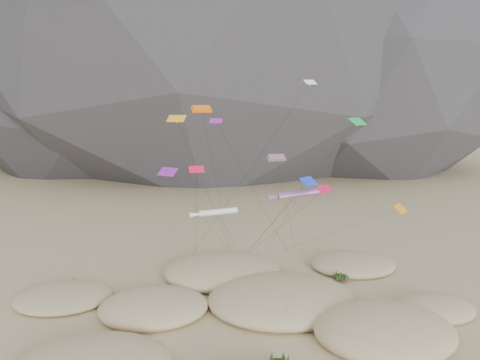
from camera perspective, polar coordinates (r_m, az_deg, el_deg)
ground at (r=52.23m, az=3.35°, el=-17.61°), size 500.00×500.00×0.00m
dunes at (r=55.30m, az=1.37°, el=-15.11°), size 53.22×37.64×3.94m
dune_grass at (r=54.35m, az=1.53°, el=-15.45°), size 41.01×29.24×1.51m
kite_stakes at (r=73.68m, az=1.68°, el=-8.99°), size 20.37×4.40×0.30m
rainbow_tube_kite at (r=59.02m, az=7.07°, el=-1.74°), size 7.50×13.77×13.07m
white_tube_kite at (r=59.28m, az=-3.06°, el=-3.96°), size 8.03×13.71×10.49m
orange_parafoil at (r=58.45m, az=-4.66°, el=8.35°), size 6.28×14.36×23.26m
multi_parafoil at (r=61.94m, az=4.48°, el=2.60°), size 6.89×11.06×16.83m
delta_kites at (r=58.29m, az=4.74°, el=2.64°), size 30.45×21.06×26.50m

